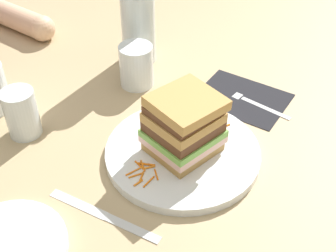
% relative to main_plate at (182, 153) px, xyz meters
% --- Properties ---
extents(ground_plane, '(3.00, 3.00, 0.00)m').
position_rel_main_plate_xyz_m(ground_plane, '(0.00, 0.01, -0.01)').
color(ground_plane, tan).
extents(main_plate, '(0.27, 0.27, 0.02)m').
position_rel_main_plate_xyz_m(main_plate, '(0.00, 0.00, 0.00)').
color(main_plate, white).
rests_on(main_plate, ground_plane).
extents(sandwich, '(0.13, 0.13, 0.12)m').
position_rel_main_plate_xyz_m(sandwich, '(0.00, -0.00, 0.06)').
color(sandwich, tan).
rests_on(sandwich, main_plate).
extents(carrot_shred_0, '(0.03, 0.00, 0.00)m').
position_rel_main_plate_xyz_m(carrot_shred_0, '(-0.09, 0.00, 0.01)').
color(carrot_shred_0, orange).
rests_on(carrot_shred_0, main_plate).
extents(carrot_shred_1, '(0.01, 0.03, 0.00)m').
position_rel_main_plate_xyz_m(carrot_shred_1, '(-0.07, 0.03, 0.01)').
color(carrot_shred_1, orange).
rests_on(carrot_shred_1, main_plate).
extents(carrot_shred_2, '(0.02, 0.01, 0.00)m').
position_rel_main_plate_xyz_m(carrot_shred_2, '(-0.11, 0.01, 0.01)').
color(carrot_shred_2, orange).
rests_on(carrot_shred_2, main_plate).
extents(carrot_shred_3, '(0.02, 0.02, 0.00)m').
position_rel_main_plate_xyz_m(carrot_shred_3, '(-0.07, 0.03, 0.01)').
color(carrot_shred_3, orange).
rests_on(carrot_shred_3, main_plate).
extents(carrot_shred_4, '(0.02, 0.01, 0.00)m').
position_rel_main_plate_xyz_m(carrot_shred_4, '(-0.09, 0.02, 0.01)').
color(carrot_shred_4, orange).
rests_on(carrot_shred_4, main_plate).
extents(carrot_shred_5, '(0.03, 0.01, 0.00)m').
position_rel_main_plate_xyz_m(carrot_shred_5, '(-0.09, 0.03, 0.01)').
color(carrot_shred_5, orange).
rests_on(carrot_shred_5, main_plate).
extents(carrot_shred_6, '(0.02, 0.03, 0.00)m').
position_rel_main_plate_xyz_m(carrot_shred_6, '(-0.07, 0.03, 0.01)').
color(carrot_shred_6, orange).
rests_on(carrot_shred_6, main_plate).
extents(carrot_shred_7, '(0.02, 0.01, 0.00)m').
position_rel_main_plate_xyz_m(carrot_shred_7, '(-0.07, 0.02, 0.01)').
color(carrot_shred_7, orange).
rests_on(carrot_shred_7, main_plate).
extents(carrot_shred_8, '(0.02, 0.02, 0.00)m').
position_rel_main_plate_xyz_m(carrot_shred_8, '(-0.07, 0.00, 0.01)').
color(carrot_shred_8, orange).
rests_on(carrot_shred_8, main_plate).
extents(carrot_shred_9, '(0.02, 0.01, 0.00)m').
position_rel_main_plate_xyz_m(carrot_shred_9, '(-0.10, 0.03, 0.01)').
color(carrot_shred_9, orange).
rests_on(carrot_shred_9, main_plate).
extents(carrot_shred_10, '(0.02, 0.01, 0.00)m').
position_rel_main_plate_xyz_m(carrot_shred_10, '(0.10, -0.03, 0.01)').
color(carrot_shred_10, orange).
rests_on(carrot_shred_10, main_plate).
extents(carrot_shred_11, '(0.03, 0.01, 0.00)m').
position_rel_main_plate_xyz_m(carrot_shred_11, '(0.07, -0.02, 0.01)').
color(carrot_shred_11, orange).
rests_on(carrot_shred_11, main_plate).
extents(carrot_shred_12, '(0.02, 0.02, 0.00)m').
position_rel_main_plate_xyz_m(carrot_shred_12, '(0.09, -0.01, 0.01)').
color(carrot_shred_12, orange).
rests_on(carrot_shred_12, main_plate).
extents(carrot_shred_13, '(0.02, 0.01, 0.00)m').
position_rel_main_plate_xyz_m(carrot_shred_13, '(0.10, -0.02, 0.01)').
color(carrot_shred_13, orange).
rests_on(carrot_shred_13, main_plate).
extents(carrot_shred_14, '(0.01, 0.02, 0.00)m').
position_rel_main_plate_xyz_m(carrot_shred_14, '(0.08, -0.01, 0.01)').
color(carrot_shred_14, orange).
rests_on(carrot_shred_14, main_plate).
extents(napkin_dark, '(0.15, 0.19, 0.00)m').
position_rel_main_plate_xyz_m(napkin_dark, '(0.22, -0.00, -0.01)').
color(napkin_dark, black).
rests_on(napkin_dark, ground_plane).
extents(fork, '(0.02, 0.17, 0.00)m').
position_rel_main_plate_xyz_m(fork, '(0.21, -0.03, -0.00)').
color(fork, silver).
rests_on(fork, napkin_dark).
extents(knife, '(0.04, 0.20, 0.00)m').
position_rel_main_plate_xyz_m(knife, '(-0.18, 0.02, -0.01)').
color(knife, silver).
rests_on(knife, ground_plane).
extents(juice_glass, '(0.07, 0.07, 0.09)m').
position_rel_main_plate_xyz_m(juice_glass, '(0.13, 0.21, 0.03)').
color(juice_glass, white).
rests_on(juice_glass, ground_plane).
extents(water_bottle, '(0.07, 0.07, 0.32)m').
position_rel_main_plate_xyz_m(water_bottle, '(0.21, 0.26, 0.14)').
color(water_bottle, silver).
rests_on(water_bottle, ground_plane).
extents(empty_tumbler_0, '(0.06, 0.06, 0.09)m').
position_rel_main_plate_xyz_m(empty_tumbler_0, '(-0.12, 0.27, 0.04)').
color(empty_tumbler_0, silver).
rests_on(empty_tumbler_0, ground_plane).
extents(side_plate, '(0.17, 0.17, 0.01)m').
position_rel_main_plate_xyz_m(side_plate, '(-0.31, 0.09, -0.00)').
color(side_plate, white).
rests_on(side_plate, ground_plane).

